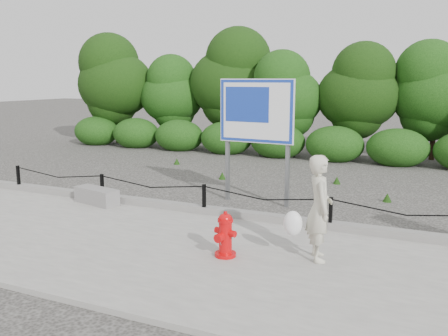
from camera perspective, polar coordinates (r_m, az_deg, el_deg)
ground at (r=9.50m, az=-2.39°, el=-5.98°), size 90.00×90.00×0.00m
sidewalk at (r=7.85m, az=-9.04°, el=-9.45°), size 14.00×4.00×0.08m
curb at (r=9.51m, az=-2.26°, el=-5.04°), size 14.00×0.22×0.14m
chain_barrier at (r=9.38m, az=-2.41°, el=-3.31°), size 10.06×0.06×0.60m
treeline at (r=17.63m, az=10.05°, el=9.73°), size 20.32×3.72×4.60m
fire_hydrant at (r=7.18m, az=0.13°, el=-8.07°), size 0.39×0.41×0.70m
pedestrian at (r=7.08m, az=11.21°, el=-4.86°), size 0.78×0.67×1.57m
concrete_block at (r=10.55m, az=-15.07°, el=-3.26°), size 1.12×0.60×0.34m
advertising_sign at (r=10.24m, az=3.88°, el=6.17°), size 1.70×0.23×2.73m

